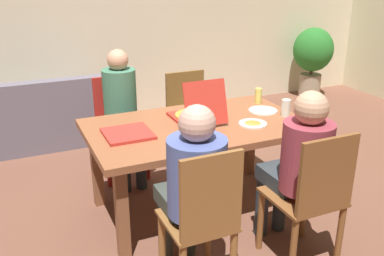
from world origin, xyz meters
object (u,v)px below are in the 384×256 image
person_0 (299,161)px  drinking_glass_0 (286,108)px  dining_table (197,135)px  person_2 (122,107)px  chair_3 (190,112)px  plate_1 (263,111)px  potted_plant (313,55)px  chair_1 (203,222)px  pizza_box_0 (128,134)px  chair_2 (120,124)px  plate_2 (183,143)px  chair_0 (312,197)px  person_1 (193,181)px  pizza_box_1 (196,114)px  couch (16,123)px  plate_0 (253,123)px  drinking_glass_1 (258,96)px

person_0 → drinking_glass_0: (0.39, 0.70, 0.10)m
dining_table → drinking_glass_0: size_ratio=12.16×
person_2 → chair_3: size_ratio=1.37×
person_2 → plate_1: person_2 is taller
chair_3 → drinking_glass_0: (0.39, -1.09, 0.32)m
potted_plant → chair_1: bearing=-136.4°
pizza_box_0 → drinking_glass_0: 1.32m
chair_2 → plate_2: 1.26m
chair_0 → person_1: (-0.76, 0.18, 0.19)m
pizza_box_0 → pizza_box_1: (0.60, 0.10, 0.04)m
person_0 → chair_3: person_0 is taller
person_2 → person_1: bearing=-90.0°
pizza_box_0 → plate_2: (0.31, -0.32, -0.01)m
dining_table → couch: couch is taller
chair_2 → couch: (-0.90, 1.09, -0.22)m
plate_0 → drinking_glass_0: 0.36m
person_2 → chair_1: bearing=-90.0°
pizza_box_0 → pizza_box_1: 0.61m
chair_1 → drinking_glass_1: bearing=47.1°
drinking_glass_0 → dining_table: bearing=171.0°
chair_0 → plate_2: chair_0 is taller
plate_1 → drinking_glass_1: 0.24m
chair_1 → person_2: (-0.00, 1.71, 0.20)m
couch → potted_plant: potted_plant is taller
plate_2 → drinking_glass_1: size_ratio=1.55×
person_2 → plate_1: bearing=-34.1°
chair_2 → drinking_glass_1: bearing=-29.3°
person_2 → pizza_box_1: size_ratio=2.75×
dining_table → drinking_glass_1: size_ratio=12.41×
person_1 → couch: (-0.90, 2.80, -0.44)m
chair_1 → potted_plant: 4.62m
person_2 → pizza_box_0: size_ratio=3.60×
dining_table → plate_1: plate_1 is taller
couch → potted_plant: 4.26m
person_1 → plate_0: size_ratio=5.45×
chair_3 → plate_1: chair_3 is taller
potted_plant → person_0: bearing=-130.1°
chair_0 → plate_2: (-0.62, 0.66, 0.23)m
plate_0 → drinking_glass_1: 0.57m
drinking_glass_1 → pizza_box_0: bearing=-168.1°
chair_3 → couch: (-1.66, 1.03, -0.22)m
potted_plant → dining_table: bearing=-142.7°
chair_3 → pizza_box_1: bearing=-110.7°
pizza_box_0 → person_0: bearing=-41.4°
chair_1 → plate_1: size_ratio=4.08×
pizza_box_1 → plate_1: (0.61, -0.04, -0.05)m
chair_0 → couch: (-1.66, 2.98, -0.25)m
chair_3 → drinking_glass_0: bearing=-70.5°
plate_2 → dining_table: bearing=51.1°
person_2 → chair_3: bearing=15.2°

